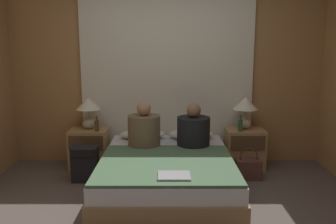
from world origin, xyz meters
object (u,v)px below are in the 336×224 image
at_px(nightstand_right, 246,148).
at_px(backpack_on_floor, 86,162).
at_px(lamp_left, 90,107).
at_px(laptop_on_bed, 175,176).
at_px(beer_bottle_on_left_stand, 98,125).
at_px(bed, 168,173).
at_px(handbag_on_floor, 249,169).
at_px(nightstand_left, 91,148).
at_px(lamp_right, 247,108).
at_px(beer_bottle_on_right_stand, 241,125).
at_px(person_left_in_bed, 145,129).
at_px(person_right_in_bed, 195,130).
at_px(pillow_left, 144,134).
at_px(pillow_right, 193,134).

xyz_separation_m(nightstand_right, backpack_on_floor, (-2.03, -0.47, -0.03)).
distance_m(lamp_left, laptop_on_bed, 1.92).
relative_size(beer_bottle_on_left_stand, backpack_on_floor, 0.47).
relative_size(bed, handbag_on_floor, 4.86).
bearing_deg(nightstand_left, backpack_on_floor, -83.98).
relative_size(bed, nightstand_right, 3.65).
bearing_deg(bed, lamp_right, 37.60).
relative_size(beer_bottle_on_right_stand, laptop_on_bed, 0.71).
bearing_deg(backpack_on_floor, lamp_right, 14.38).
relative_size(bed, lamp_left, 4.52).
distance_m(nightstand_right, person_left_in_bed, 1.42).
distance_m(nightstand_left, beer_bottle_on_right_stand, 2.02).
height_order(person_right_in_bed, beer_bottle_on_right_stand, person_right_in_bed).
bearing_deg(pillow_left, lamp_left, 176.17).
bearing_deg(handbag_on_floor, nightstand_right, 84.99).
height_order(bed, nightstand_right, nightstand_right).
xyz_separation_m(nightstand_right, lamp_right, (0.00, 0.05, 0.55)).
bearing_deg(nightstand_right, backpack_on_floor, -167.01).
xyz_separation_m(lamp_right, pillow_right, (-0.72, -0.05, -0.35)).
bearing_deg(bed, person_left_in_bed, 127.31).
xyz_separation_m(beer_bottle_on_left_stand, handbag_on_floor, (1.91, -0.31, -0.47)).
relative_size(pillow_right, person_left_in_bed, 1.05).
bearing_deg(pillow_right, laptop_on_bed, -99.83).
xyz_separation_m(bed, handbag_on_floor, (1.01, 0.34, -0.07)).
distance_m(nightstand_left, lamp_left, 0.55).
bearing_deg(bed, beer_bottle_on_left_stand, 144.42).
xyz_separation_m(beer_bottle_on_left_stand, laptop_on_bed, (0.98, -1.36, -0.17)).
distance_m(pillow_right, beer_bottle_on_left_stand, 1.24).
height_order(nightstand_right, laptop_on_bed, nightstand_right).
distance_m(nightstand_right, pillow_right, 0.74).
distance_m(person_right_in_bed, laptop_on_bed, 1.12).
height_order(beer_bottle_on_left_stand, beer_bottle_on_right_stand, beer_bottle_on_right_stand).
bearing_deg(beer_bottle_on_right_stand, backpack_on_floor, -169.27).
bearing_deg(pillow_left, person_right_in_bed, -31.09).
xyz_separation_m(lamp_left, beer_bottle_on_left_stand, (0.13, -0.15, -0.21)).
bearing_deg(nightstand_left, handbag_on_floor, -11.33).
bearing_deg(beer_bottle_on_left_stand, beer_bottle_on_right_stand, 0.00).
bearing_deg(pillow_left, nightstand_right, -0.19).
xyz_separation_m(pillow_right, laptop_on_bed, (-0.25, -1.47, -0.02)).
distance_m(nightstand_right, person_right_in_bed, 0.88).
xyz_separation_m(lamp_left, beer_bottle_on_right_stand, (1.99, -0.15, -0.20)).
distance_m(nightstand_left, pillow_right, 1.38).
distance_m(lamp_left, handbag_on_floor, 2.21).
distance_m(nightstand_right, lamp_right, 0.55).
bearing_deg(bed, nightstand_left, 144.26).
bearing_deg(handbag_on_floor, pillow_left, 162.69).
bearing_deg(laptop_on_bed, pillow_right, 80.17).
bearing_deg(backpack_on_floor, nightstand_right, 12.99).
xyz_separation_m(nightstand_right, handbag_on_floor, (-0.04, -0.41, -0.13)).
relative_size(nightstand_left, laptop_on_bed, 1.75).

